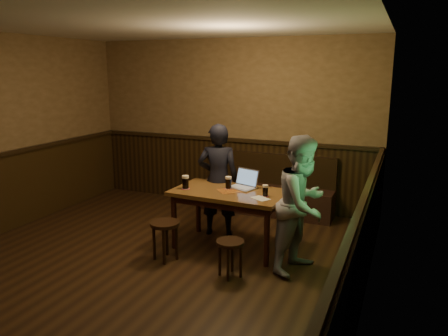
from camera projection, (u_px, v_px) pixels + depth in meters
room at (139, 168)px, 4.94m from camera, size 5.04×6.04×2.84m
bench at (266, 194)px, 7.13m from camera, size 2.20×0.50×0.95m
pub_table at (229, 198)px, 5.63m from camera, size 1.47×0.88×0.78m
stool_left at (165, 230)px, 5.31m from camera, size 0.47×0.47×0.49m
stool_right at (230, 248)px, 4.88m from camera, size 0.37×0.37×0.43m
pint_left at (185, 182)px, 5.69m from camera, size 0.11×0.11×0.18m
pint_mid at (228, 183)px, 5.69m from camera, size 0.11×0.11×0.16m
pint_right at (265, 191)px, 5.35m from camera, size 0.09×0.09×0.14m
laptop at (244, 183)px, 5.74m from camera, size 0.41×0.37×0.24m
menu at (260, 198)px, 5.27m from camera, size 0.27×0.24×0.00m
person_suit at (218, 180)px, 6.07m from camera, size 0.66×0.52×1.58m
person_grey at (303, 204)px, 4.97m from camera, size 0.82×0.93×1.59m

